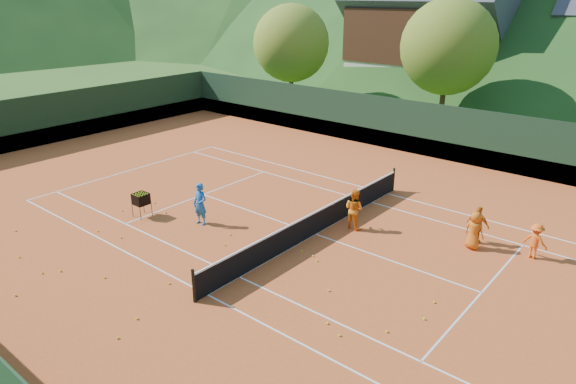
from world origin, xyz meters
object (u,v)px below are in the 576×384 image
Objects in this scene: student_c at (474,230)px; student_d at (535,241)px; student_a at (354,209)px; ball_hopper at (141,199)px; student_b at (478,225)px; chalet_left at (431,28)px; coach at (200,204)px; tennis_net at (316,222)px.

student_c is 2.00m from student_d.
student_c is at bearing 27.95° from student_d.
ball_hopper is (-7.28, -4.62, -0.06)m from student_a.
student_b is at bearing 13.14° from student_d.
chalet_left is (-3.52, 33.22, 4.88)m from ball_hopper.
coach reaches higher than student_b.
student_b is 13.13m from ball_hopper.
student_d is (10.98, 5.52, -0.21)m from coach.
tennis_net is (-6.93, -3.35, -0.14)m from student_d.
student_a is at bearing 29.99° from coach.
student_c is 31.56m from chalet_left.
student_a is 30.95m from chalet_left.
student_d is at bearing -171.08° from student_b.
student_b is 0.12× the size of tennis_net.
coach is 1.71× the size of ball_hopper.
student_d is 14.94m from ball_hopper.
coach is at bearing -151.86° from tennis_net.
student_b reaches higher than student_c.
chalet_left reaches higher than tennis_net.
student_b is at bearing 32.81° from tennis_net.
student_b is 1.97m from student_d.
ball_hopper is 0.07× the size of chalet_left.
chalet_left is at bearing -64.02° from student_a.
student_c is 12.95m from ball_hopper.
student_d is (6.13, 1.96, -0.16)m from student_a.
student_d is 0.09× the size of chalet_left.
student_d is at bearing 25.82° from tennis_net.
student_d is (1.89, 0.66, -0.06)m from student_c.
ball_hopper is at bearing 33.86° from student_b.
student_a is 8.62m from ball_hopper.
tennis_net is 0.87× the size of chalet_left.
student_c is at bearing 27.18° from ball_hopper.
student_d is 31.96m from chalet_left.
tennis_net is (-4.97, -3.20, -0.22)m from student_b.
student_a is at bearing 26.48° from student_d.
student_a reaches higher than student_b.
tennis_net is at bearing 65.52° from student_a.
student_c is at bearing 102.61° from student_b.
student_a is 1.25× the size of student_d.
ball_hopper is at bearing -83.95° from chalet_left.
tennis_net is at bearing 36.03° from student_c.
student_a reaches higher than ball_hopper.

